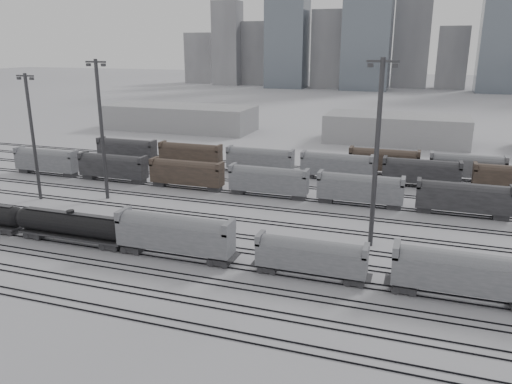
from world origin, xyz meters
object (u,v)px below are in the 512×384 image
(tank_car_b, at_px, (72,225))
(hopper_car_a, at_px, (175,233))
(hopper_car_b, at_px, (311,255))
(light_mast_a, at_px, (33,134))
(hopper_car_c, at_px, (465,272))
(light_mast_c, at_px, (377,151))

(tank_car_b, bearing_deg, hopper_car_a, 0.00)
(hopper_car_b, relative_size, light_mast_a, 0.60)
(tank_car_b, height_order, hopper_car_b, hopper_car_b)
(hopper_car_a, height_order, hopper_car_b, hopper_car_a)
(hopper_car_b, distance_m, hopper_car_c, 17.43)
(tank_car_b, xyz_separation_m, hopper_car_a, (16.54, 0.00, 0.87))
(light_mast_a, bearing_deg, tank_car_b, -38.58)
(hopper_car_c, height_order, light_mast_a, light_mast_a)
(hopper_car_c, distance_m, light_mast_c, 20.15)
(hopper_car_a, xyz_separation_m, light_mast_a, (-36.25, 15.72, 8.50))
(hopper_car_b, bearing_deg, light_mast_c, 65.54)
(hopper_car_c, bearing_deg, light_mast_a, 167.71)
(light_mast_a, bearing_deg, light_mast_c, -2.73)
(light_mast_c, bearing_deg, light_mast_a, 177.27)
(light_mast_c, bearing_deg, hopper_car_c, -47.93)
(hopper_car_b, relative_size, light_mast_c, 0.52)
(light_mast_c, bearing_deg, hopper_car_b, -114.46)
(light_mast_a, bearing_deg, hopper_car_b, -16.02)
(hopper_car_b, bearing_deg, hopper_car_c, 0.00)
(hopper_car_b, xyz_separation_m, light_mast_a, (-54.76, 15.72, 9.09))
(hopper_car_a, relative_size, light_mast_c, 0.63)
(light_mast_a, distance_m, light_mast_c, 60.68)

